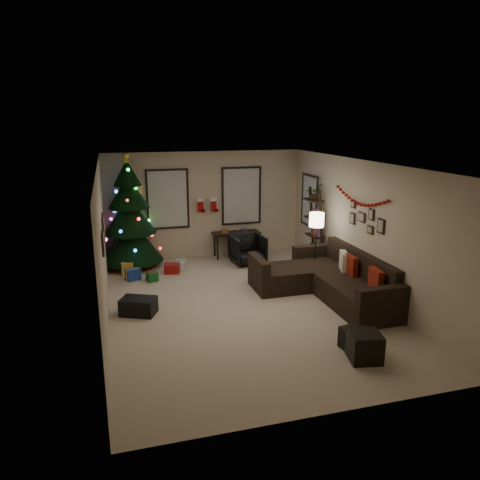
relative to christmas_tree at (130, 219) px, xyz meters
name	(u,v)px	position (x,y,z in m)	size (l,w,h in m)	color
floor	(244,306)	(1.91, -3.16, -1.16)	(7.00, 7.00, 0.00)	#BFAB91
ceiling	(244,164)	(1.91, -3.16, 1.54)	(7.00, 7.00, 0.00)	white
wall_back	(205,205)	(1.91, 0.34, 0.19)	(5.00, 5.00, 0.00)	beige
wall_front	(330,312)	(1.91, -6.66, 0.19)	(5.00, 5.00, 0.00)	beige
wall_left	(103,248)	(-0.59, -3.16, 0.19)	(7.00, 7.00, 0.00)	beige
wall_right	(364,229)	(4.41, -3.16, 0.19)	(7.00, 7.00, 0.00)	beige
window_back_left	(168,199)	(0.96, 0.31, 0.39)	(1.05, 0.06, 1.50)	#728CB2
window_back_right	(241,196)	(2.86, 0.31, 0.39)	(1.05, 0.06, 1.50)	#728CB2
window_right_wall	(310,201)	(4.38, -0.61, 0.34)	(0.06, 0.90, 1.30)	#728CB2
christmas_tree	(130,219)	(0.00, 0.00, 0.00)	(1.50, 1.50, 2.80)	black
presents	(153,270)	(0.42, -0.81, -1.04)	(1.50, 1.01, 0.28)	silver
sofa	(328,281)	(3.72, -3.07, -0.86)	(2.07, 2.99, 0.91)	black
pillow_red_a	(376,280)	(4.12, -4.14, -0.52)	(0.11, 0.43, 0.43)	maroon
pillow_red_b	(351,266)	(4.12, -3.23, -0.52)	(0.11, 0.41, 0.41)	maroon
pillow_cream	(344,262)	(4.12, -2.93, -0.53)	(0.12, 0.41, 0.41)	beige
ottoman_near	(365,346)	(3.06, -5.60, -0.94)	(0.45, 0.45, 0.43)	black
ottoman_far	(354,339)	(3.08, -5.26, -0.99)	(0.36, 0.36, 0.34)	black
desk	(236,235)	(2.65, 0.06, -0.58)	(1.21, 0.43, 0.65)	black
desk_chair	(248,249)	(2.76, -0.59, -0.80)	(0.70, 0.66, 0.72)	black
bookshelf	(316,230)	(4.21, -1.37, -0.23)	(0.30, 0.56, 1.93)	black
potted_plant	(314,190)	(4.21, -1.18, 0.69)	(0.51, 0.44, 0.57)	#4C4C4C
floor_lamp	(316,224)	(3.86, -2.12, 0.10)	(0.32, 0.32, 1.51)	black
art_map	(103,229)	(-0.57, -2.46, 0.36)	(0.04, 0.60, 0.50)	black
art_abstract	(103,243)	(-0.57, -3.66, 0.41)	(0.04, 0.45, 0.35)	black
gallery	(366,219)	(4.39, -3.23, 0.41)	(0.03, 1.25, 0.54)	black
garland	(360,198)	(4.36, -3.01, 0.79)	(0.08, 1.90, 0.30)	#A5140C
stocking_left	(201,205)	(1.76, 0.21, 0.22)	(0.20, 0.05, 0.36)	#990F0C
stocking_right	(214,205)	(2.09, 0.17, 0.22)	(0.20, 0.05, 0.36)	#990F0C
storage_bin	(138,306)	(-0.05, -2.99, -1.00)	(0.62, 0.41, 0.31)	black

